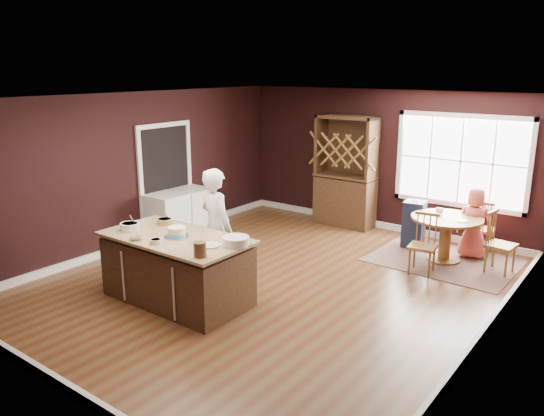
{
  "coord_description": "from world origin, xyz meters",
  "views": [
    {
      "loc": [
        4.37,
        -5.91,
        3.11
      ],
      "look_at": [
        -0.25,
        0.25,
        1.05
      ],
      "focal_mm": 35.0,
      "sensor_mm": 36.0,
      "label": 1
    }
  ],
  "objects_px": {
    "toddler": "(412,202)",
    "hutch": "(346,172)",
    "chair_east": "(501,243)",
    "chair_south": "(423,244)",
    "kitchen_island": "(177,270)",
    "chair_north": "(482,227)",
    "washer": "(167,219)",
    "dining_table": "(446,230)",
    "seated_woman": "(474,223)",
    "baker": "(216,228)",
    "layer_cake": "(177,232)",
    "dryer": "(192,212)",
    "high_chair": "(414,223)"
  },
  "relations": [
    {
      "from": "toddler",
      "to": "hutch",
      "type": "relative_size",
      "value": 0.12
    },
    {
      "from": "chair_east",
      "to": "chair_south",
      "type": "xyz_separation_m",
      "value": [
        -0.96,
        -0.74,
        -0.02
      ]
    },
    {
      "from": "kitchen_island",
      "to": "chair_north",
      "type": "height_order",
      "value": "chair_north"
    },
    {
      "from": "washer",
      "to": "toddler",
      "type": "bearing_deg",
      "value": 34.39
    },
    {
      "from": "chair_east",
      "to": "chair_north",
      "type": "distance_m",
      "value": 0.86
    },
    {
      "from": "dining_table",
      "to": "toddler",
      "type": "relative_size",
      "value": 4.35
    },
    {
      "from": "seated_woman",
      "to": "dining_table",
      "type": "bearing_deg",
      "value": 48.15
    },
    {
      "from": "chair_south",
      "to": "hutch",
      "type": "bearing_deg",
      "value": 137.12
    },
    {
      "from": "seated_woman",
      "to": "hutch",
      "type": "bearing_deg",
      "value": -14.79
    },
    {
      "from": "baker",
      "to": "washer",
      "type": "height_order",
      "value": "baker"
    },
    {
      "from": "layer_cake",
      "to": "chair_south",
      "type": "distance_m",
      "value": 3.76
    },
    {
      "from": "dining_table",
      "to": "layer_cake",
      "type": "bearing_deg",
      "value": -122.42
    },
    {
      "from": "kitchen_island",
      "to": "seated_woman",
      "type": "height_order",
      "value": "seated_woman"
    },
    {
      "from": "washer",
      "to": "dryer",
      "type": "distance_m",
      "value": 0.64
    },
    {
      "from": "layer_cake",
      "to": "seated_woman",
      "type": "distance_m",
      "value": 4.94
    },
    {
      "from": "baker",
      "to": "seated_woman",
      "type": "distance_m",
      "value": 4.32
    },
    {
      "from": "kitchen_island",
      "to": "chair_north",
      "type": "xyz_separation_m",
      "value": [
        2.76,
        4.39,
        0.05
      ]
    },
    {
      "from": "kitchen_island",
      "to": "dining_table",
      "type": "bearing_deg",
      "value": 57.09
    },
    {
      "from": "hutch",
      "to": "dryer",
      "type": "height_order",
      "value": "hutch"
    },
    {
      "from": "high_chair",
      "to": "chair_north",
      "type": "bearing_deg",
      "value": 8.24
    },
    {
      "from": "high_chair",
      "to": "washer",
      "type": "height_order",
      "value": "washer"
    },
    {
      "from": "chair_north",
      "to": "layer_cake",
      "type": "bearing_deg",
      "value": 51.77
    },
    {
      "from": "dining_table",
      "to": "dryer",
      "type": "height_order",
      "value": "dryer"
    },
    {
      "from": "kitchen_island",
      "to": "dryer",
      "type": "distance_m",
      "value": 2.96
    },
    {
      "from": "chair_east",
      "to": "dryer",
      "type": "distance_m",
      "value": 5.4
    },
    {
      "from": "baker",
      "to": "dryer",
      "type": "bearing_deg",
      "value": -23.21
    },
    {
      "from": "kitchen_island",
      "to": "layer_cake",
      "type": "xyz_separation_m",
      "value": [
        0.04,
        -0.01,
        0.55
      ]
    },
    {
      "from": "kitchen_island",
      "to": "chair_south",
      "type": "relative_size",
      "value": 2.17
    },
    {
      "from": "layer_cake",
      "to": "chair_south",
      "type": "height_order",
      "value": "layer_cake"
    },
    {
      "from": "chair_south",
      "to": "chair_east",
      "type": "bearing_deg",
      "value": 29.8
    },
    {
      "from": "kitchen_island",
      "to": "chair_east",
      "type": "bearing_deg",
      "value": 48.6
    },
    {
      "from": "dryer",
      "to": "chair_south",
      "type": "bearing_deg",
      "value": 9.68
    },
    {
      "from": "seated_woman",
      "to": "high_chair",
      "type": "height_order",
      "value": "seated_woman"
    },
    {
      "from": "dining_table",
      "to": "chair_north",
      "type": "xyz_separation_m",
      "value": [
        0.37,
        0.7,
        -0.05
      ]
    },
    {
      "from": "chair_south",
      "to": "hutch",
      "type": "distance_m",
      "value": 2.82
    },
    {
      "from": "chair_north",
      "to": "high_chair",
      "type": "bearing_deg",
      "value": 10.68
    },
    {
      "from": "toddler",
      "to": "washer",
      "type": "relative_size",
      "value": 0.29
    },
    {
      "from": "seated_woman",
      "to": "dryer",
      "type": "distance_m",
      "value": 5.03
    },
    {
      "from": "baker",
      "to": "dining_table",
      "type": "bearing_deg",
      "value": -114.87
    },
    {
      "from": "dining_table",
      "to": "washer",
      "type": "height_order",
      "value": "washer"
    },
    {
      "from": "toddler",
      "to": "washer",
      "type": "height_order",
      "value": "toddler"
    },
    {
      "from": "washer",
      "to": "hutch",
      "type": "bearing_deg",
      "value": 55.94
    },
    {
      "from": "hutch",
      "to": "washer",
      "type": "height_order",
      "value": "hutch"
    },
    {
      "from": "washer",
      "to": "chair_east",
      "type": "bearing_deg",
      "value": 22.04
    },
    {
      "from": "baker",
      "to": "toddler",
      "type": "xyz_separation_m",
      "value": [
        1.59,
        3.3,
        -0.06
      ]
    },
    {
      "from": "toddler",
      "to": "chair_east",
      "type": "bearing_deg",
      "value": -12.11
    },
    {
      "from": "chair_north",
      "to": "hutch",
      "type": "xyz_separation_m",
      "value": [
        -2.72,
        0.14,
        0.61
      ]
    },
    {
      "from": "dining_table",
      "to": "hutch",
      "type": "xyz_separation_m",
      "value": [
        -2.35,
        0.84,
        0.56
      ]
    },
    {
      "from": "kitchen_island",
      "to": "hutch",
      "type": "relative_size",
      "value": 0.94
    },
    {
      "from": "layer_cake",
      "to": "hutch",
      "type": "xyz_separation_m",
      "value": [
        0.0,
        4.53,
        0.11
      ]
    }
  ]
}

